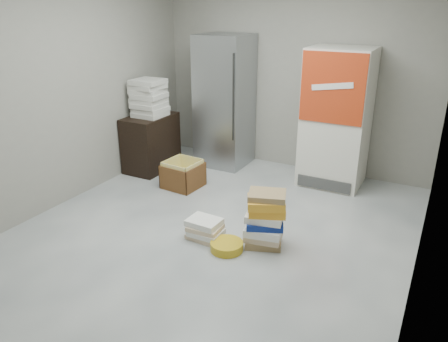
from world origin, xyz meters
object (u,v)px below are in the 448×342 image
coke_cooler (336,118)px  cardboard_box (183,176)px  steel_fridge (225,102)px  phonebook_stack_main (265,220)px  wood_shelf (151,143)px

coke_cooler → cardboard_box: (-1.71, -1.08, -0.75)m
steel_fridge → cardboard_box: size_ratio=3.91×
phonebook_stack_main → cardboard_box: phonebook_stack_main is taller
coke_cooler → cardboard_box: size_ratio=3.70×
steel_fridge → coke_cooler: bearing=-0.2°
coke_cooler → cardboard_box: coke_cooler is taller
coke_cooler → phonebook_stack_main: size_ratio=3.05×
steel_fridge → coke_cooler: steel_fridge is taller
wood_shelf → cardboard_box: size_ratio=1.65×
cardboard_box → coke_cooler: bearing=36.7°
wood_shelf → cardboard_box: bearing=-24.6°
steel_fridge → phonebook_stack_main: (1.50, -1.97, -0.65)m
phonebook_stack_main → cardboard_box: size_ratio=1.22×
wood_shelf → steel_fridge: bearing=41.3°
phonebook_stack_main → wood_shelf: bearing=134.7°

